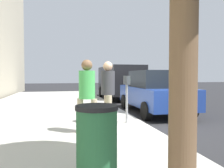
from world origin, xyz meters
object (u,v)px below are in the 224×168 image
at_px(parked_van_far, 119,80).
at_px(trash_bin, 97,142).
at_px(parking_meter, 127,89).
at_px(parked_sedan_near, 154,92).
at_px(pedestrian_at_meter, 108,87).
at_px(pedestrian_bystander, 87,90).

distance_m(parked_van_far, trash_bin, 11.75).
bearing_deg(parking_meter, parked_van_far, -13.29).
relative_size(parking_meter, trash_bin, 1.40).
relative_size(parked_sedan_near, trash_bin, 4.39).
relative_size(parking_meter, pedestrian_at_meter, 0.78).
bearing_deg(parking_meter, pedestrian_bystander, 126.81).
bearing_deg(parked_van_far, parking_meter, 166.71).
bearing_deg(parked_sedan_near, parked_van_far, -0.01).
height_order(pedestrian_at_meter, trash_bin, pedestrian_at_meter).
height_order(parked_van_far, trash_bin, parked_van_far).
bearing_deg(trash_bin, pedestrian_at_meter, -14.47).
height_order(parked_sedan_near, trash_bin, parked_sedan_near).
bearing_deg(pedestrian_at_meter, parking_meter, 11.13).
bearing_deg(trash_bin, parked_van_far, -16.36).
xyz_separation_m(parked_sedan_near, parked_van_far, (5.72, -0.00, 0.36)).
bearing_deg(pedestrian_bystander, trash_bin, -145.68).
distance_m(pedestrian_at_meter, trash_bin, 3.36).
xyz_separation_m(pedestrian_at_meter, parked_sedan_near, (2.33, -2.48, -0.34)).
height_order(parking_meter, pedestrian_at_meter, pedestrian_at_meter).
distance_m(pedestrian_at_meter, parked_sedan_near, 3.42).
distance_m(parking_meter, trash_bin, 3.65).
relative_size(parked_sedan_near, parked_van_far, 0.85).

